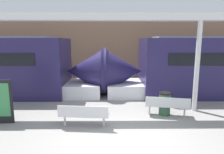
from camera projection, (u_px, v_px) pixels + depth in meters
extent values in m
plane|color=gray|center=(122.00, 137.00, 6.19)|extent=(60.00, 60.00, 0.00)
cube|color=#937051|center=(115.00, 47.00, 15.08)|extent=(56.00, 0.20, 5.00)
cone|color=#231E4C|center=(122.00, 71.00, 11.06)|extent=(2.21, 2.63, 2.63)
cube|color=silver|center=(125.00, 88.00, 11.23)|extent=(1.99, 2.46, 0.70)
cone|color=#231E4C|center=(87.00, 71.00, 11.04)|extent=(2.21, 2.63, 2.63)
cube|color=silver|center=(83.00, 88.00, 11.21)|extent=(1.99, 2.46, 0.70)
cube|color=silver|center=(84.00, 115.00, 6.95)|extent=(1.77, 0.59, 0.04)
cube|color=silver|center=(83.00, 111.00, 6.72)|extent=(1.73, 0.19, 0.37)
cylinder|color=silver|center=(65.00, 120.00, 7.04)|extent=(0.07, 0.07, 0.40)
cylinder|color=silver|center=(104.00, 121.00, 6.93)|extent=(0.07, 0.07, 0.40)
cube|color=silver|center=(167.00, 106.00, 7.96)|extent=(1.76, 0.76, 0.04)
cube|color=silver|center=(168.00, 102.00, 7.73)|extent=(1.68, 0.37, 0.37)
cylinder|color=silver|center=(149.00, 110.00, 8.12)|extent=(0.07, 0.07, 0.40)
cylinder|color=silver|center=(185.00, 112.00, 7.87)|extent=(0.07, 0.07, 0.40)
cylinder|color=#2D5138|center=(165.00, 104.00, 8.04)|extent=(0.45, 0.45, 0.87)
cylinder|color=black|center=(165.00, 93.00, 7.96)|extent=(0.48, 0.48, 0.06)
cylinder|color=silver|center=(197.00, 67.00, 8.31)|extent=(0.20, 0.20, 3.76)
cube|color=silver|center=(201.00, 17.00, 7.95)|extent=(28.00, 0.60, 0.28)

